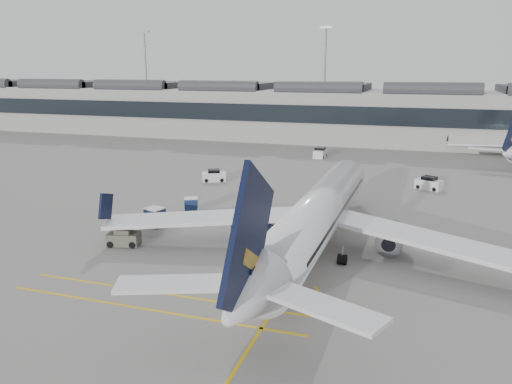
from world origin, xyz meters
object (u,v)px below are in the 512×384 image
(belt_loader, at_px, (287,224))
(airliner_main, at_px, (316,216))
(baggage_cart_a, at_px, (241,231))
(pushback_tug, at_px, (124,238))
(ramp_agent_b, at_px, (254,226))
(ramp_agent_a, at_px, (260,222))

(belt_loader, bearing_deg, airliner_main, -35.72)
(belt_loader, relative_size, baggage_cart_a, 2.25)
(baggage_cart_a, xyz_separation_m, pushback_tug, (-9.83, -4.29, -0.30))
(ramp_agent_b, bearing_deg, ramp_agent_a, -93.76)
(belt_loader, height_order, baggage_cart_a, baggage_cart_a)
(airliner_main, relative_size, ramp_agent_a, 22.80)
(baggage_cart_a, relative_size, ramp_agent_b, 1.05)
(belt_loader, xyz_separation_m, ramp_agent_b, (-2.51, -3.00, 0.41))
(ramp_agent_a, height_order, ramp_agent_b, ramp_agent_a)
(ramp_agent_a, distance_m, ramp_agent_b, 1.44)
(baggage_cart_a, relative_size, ramp_agent_a, 1.03)
(baggage_cart_a, bearing_deg, belt_loader, 53.91)
(airliner_main, height_order, ramp_agent_b, airliner_main)
(airliner_main, bearing_deg, baggage_cart_a, 175.87)
(airliner_main, relative_size, ramp_agent_b, 23.33)
(airliner_main, relative_size, baggage_cart_a, 22.22)
(ramp_agent_b, distance_m, pushback_tug, 12.17)
(baggage_cart_a, relative_size, pushback_tug, 0.61)
(belt_loader, xyz_separation_m, ramp_agent_a, (-2.33, -1.57, 0.43))
(belt_loader, bearing_deg, ramp_agent_b, -111.45)
(belt_loader, height_order, ramp_agent_b, ramp_agent_b)
(airliner_main, xyz_separation_m, pushback_tug, (-16.98, -3.68, -2.60))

